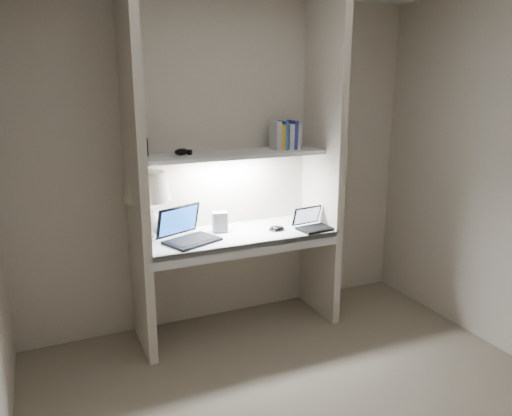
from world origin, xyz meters
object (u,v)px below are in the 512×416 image
book_row (285,136)px  laptop_netbook (312,224)px  table_lamp (147,194)px  laptop_main (187,233)px  speaker (220,222)px

book_row → laptop_netbook: bearing=-61.5°
book_row → table_lamp: bearing=179.7°
laptop_main → speaker: bearing=-3.3°
table_lamp → laptop_main: 0.39m
speaker → book_row: size_ratio=0.71×
laptop_netbook → speaker: laptop_netbook is taller
laptop_netbook → speaker: bearing=155.4°
laptop_netbook → book_row: 0.71m
speaker → laptop_main: bearing=-149.9°
laptop_main → book_row: 1.06m
table_lamp → book_row: size_ratio=2.26×
table_lamp → laptop_main: (0.24, -0.13, -0.28)m
table_lamp → speaker: (0.53, -0.03, -0.26)m
laptop_netbook → speaker: 0.71m
laptop_main → speaker: laptop_main is taller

